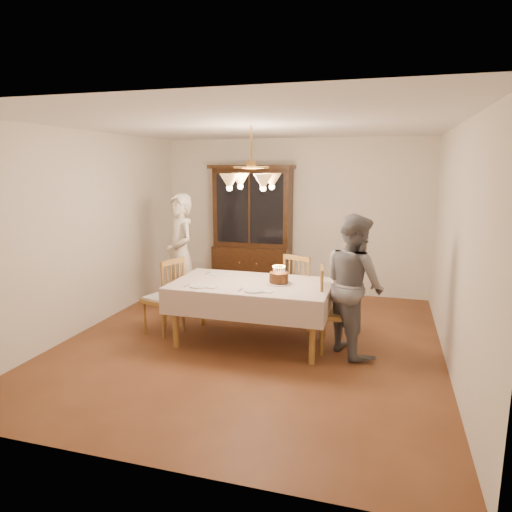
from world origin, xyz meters
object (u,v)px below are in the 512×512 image
(elderly_woman, at_px, (181,254))
(dining_table, at_px, (251,289))
(birthday_cake, at_px, (279,278))
(china_hutch, at_px, (252,232))
(chair_far_side, at_px, (303,294))

(elderly_woman, bearing_deg, dining_table, 11.27)
(dining_table, height_order, birthday_cake, birthday_cake)
(china_hutch, bearing_deg, elderly_woman, -115.23)
(elderly_woman, bearing_deg, china_hutch, 108.23)
(dining_table, xyz_separation_m, birthday_cake, (0.33, 0.04, 0.14))
(china_hutch, distance_m, elderly_woman, 1.58)
(dining_table, bearing_deg, china_hutch, 106.30)
(china_hutch, bearing_deg, dining_table, -73.70)
(china_hutch, distance_m, chair_far_side, 1.97)
(birthday_cake, bearing_deg, china_hutch, 114.10)
(chair_far_side, bearing_deg, china_hutch, 127.97)
(elderly_woman, bearing_deg, chair_far_side, 41.44)
(china_hutch, xyz_separation_m, birthday_cake, (0.99, -2.21, -0.22))
(china_hutch, relative_size, chair_far_side, 2.16)
(dining_table, relative_size, birthday_cake, 6.33)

